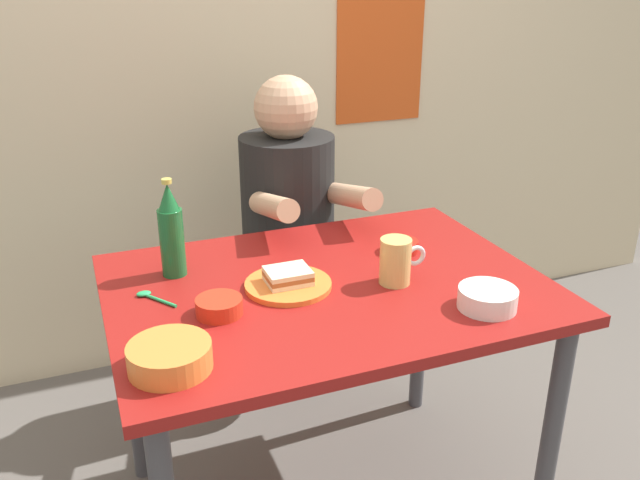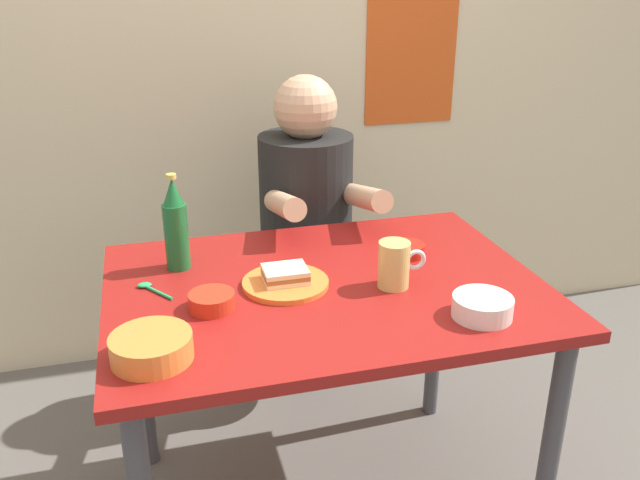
{
  "view_description": "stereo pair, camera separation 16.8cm",
  "coord_description": "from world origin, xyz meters",
  "px_view_note": "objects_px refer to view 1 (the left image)",
  "views": [
    {
      "loc": [
        -0.57,
        -1.41,
        1.49
      ],
      "look_at": [
        0.0,
        0.05,
        0.84
      ],
      "focal_mm": 37.13,
      "sensor_mm": 36.0,
      "label": 1
    },
    {
      "loc": [
        -0.41,
        -1.46,
        1.49
      ],
      "look_at": [
        0.0,
        0.05,
        0.84
      ],
      "focal_mm": 37.13,
      "sensor_mm": 36.0,
      "label": 2
    }
  ],
  "objects_px": {
    "beer_bottle": "(171,232)",
    "plate_orange": "(288,285)",
    "dining_table": "(327,315)",
    "beer_mug": "(396,261)",
    "sandwich": "(288,276)",
    "person_seated": "(289,196)",
    "soup_bowl_orange": "(170,356)",
    "stool": "(290,303)"
  },
  "relations": [
    {
      "from": "beer_bottle",
      "to": "plate_orange",
      "type": "bearing_deg",
      "value": -35.8
    },
    {
      "from": "beer_mug",
      "to": "sandwich",
      "type": "bearing_deg",
      "value": 164.51
    },
    {
      "from": "dining_table",
      "to": "soup_bowl_orange",
      "type": "height_order",
      "value": "soup_bowl_orange"
    },
    {
      "from": "stool",
      "to": "plate_orange",
      "type": "distance_m",
      "value": 0.76
    },
    {
      "from": "dining_table",
      "to": "plate_orange",
      "type": "xyz_separation_m",
      "value": [
        -0.1,
        0.01,
        0.1
      ]
    },
    {
      "from": "beer_bottle",
      "to": "beer_mug",
      "type": "bearing_deg",
      "value": -26.29
    },
    {
      "from": "plate_orange",
      "to": "beer_mug",
      "type": "distance_m",
      "value": 0.28
    },
    {
      "from": "stool",
      "to": "dining_table",
      "type": "bearing_deg",
      "value": -99.72
    },
    {
      "from": "stool",
      "to": "beer_mug",
      "type": "bearing_deg",
      "value": -85.34
    },
    {
      "from": "plate_orange",
      "to": "beer_mug",
      "type": "height_order",
      "value": "beer_mug"
    },
    {
      "from": "plate_orange",
      "to": "person_seated",
      "type": "bearing_deg",
      "value": 70.99
    },
    {
      "from": "person_seated",
      "to": "beer_mug",
      "type": "xyz_separation_m",
      "value": [
        0.06,
        -0.68,
        0.03
      ]
    },
    {
      "from": "beer_mug",
      "to": "stool",
      "type": "bearing_deg",
      "value": 94.66
    },
    {
      "from": "soup_bowl_orange",
      "to": "dining_table",
      "type": "bearing_deg",
      "value": 29.21
    },
    {
      "from": "beer_mug",
      "to": "soup_bowl_orange",
      "type": "height_order",
      "value": "beer_mug"
    },
    {
      "from": "stool",
      "to": "beer_mug",
      "type": "xyz_separation_m",
      "value": [
        0.06,
        -0.69,
        0.45
      ]
    },
    {
      "from": "dining_table",
      "to": "sandwich",
      "type": "bearing_deg",
      "value": 172.59
    },
    {
      "from": "dining_table",
      "to": "soup_bowl_orange",
      "type": "relative_size",
      "value": 6.47
    },
    {
      "from": "stool",
      "to": "beer_mug",
      "type": "distance_m",
      "value": 0.83
    },
    {
      "from": "person_seated",
      "to": "soup_bowl_orange",
      "type": "relative_size",
      "value": 4.23
    },
    {
      "from": "person_seated",
      "to": "plate_orange",
      "type": "distance_m",
      "value": 0.64
    },
    {
      "from": "person_seated",
      "to": "plate_orange",
      "type": "bearing_deg",
      "value": -109.01
    },
    {
      "from": "stool",
      "to": "plate_orange",
      "type": "bearing_deg",
      "value": -108.69
    },
    {
      "from": "sandwich",
      "to": "beer_bottle",
      "type": "xyz_separation_m",
      "value": [
        -0.25,
        0.18,
        0.09
      ]
    },
    {
      "from": "stool",
      "to": "plate_orange",
      "type": "relative_size",
      "value": 2.05
    },
    {
      "from": "dining_table",
      "to": "beer_mug",
      "type": "bearing_deg",
      "value": -20.18
    },
    {
      "from": "dining_table",
      "to": "sandwich",
      "type": "height_order",
      "value": "sandwich"
    },
    {
      "from": "dining_table",
      "to": "sandwich",
      "type": "xyz_separation_m",
      "value": [
        -0.1,
        0.01,
        0.13
      ]
    },
    {
      "from": "dining_table",
      "to": "beer_bottle",
      "type": "xyz_separation_m",
      "value": [
        -0.35,
        0.2,
        0.21
      ]
    },
    {
      "from": "person_seated",
      "to": "beer_mug",
      "type": "relative_size",
      "value": 5.71
    },
    {
      "from": "person_seated",
      "to": "sandwich",
      "type": "height_order",
      "value": "person_seated"
    },
    {
      "from": "sandwich",
      "to": "stool",
      "type": "bearing_deg",
      "value": 71.31
    },
    {
      "from": "beer_bottle",
      "to": "soup_bowl_orange",
      "type": "relative_size",
      "value": 1.54
    },
    {
      "from": "dining_table",
      "to": "plate_orange",
      "type": "relative_size",
      "value": 5.0
    },
    {
      "from": "beer_bottle",
      "to": "sandwich",
      "type": "bearing_deg",
      "value": -35.8
    },
    {
      "from": "dining_table",
      "to": "beer_mug",
      "type": "xyz_separation_m",
      "value": [
        0.16,
        -0.06,
        0.15
      ]
    },
    {
      "from": "stool",
      "to": "beer_bottle",
      "type": "relative_size",
      "value": 1.72
    },
    {
      "from": "sandwich",
      "to": "beer_bottle",
      "type": "distance_m",
      "value": 0.32
    },
    {
      "from": "beer_bottle",
      "to": "soup_bowl_orange",
      "type": "distance_m",
      "value": 0.46
    },
    {
      "from": "stool",
      "to": "person_seated",
      "type": "bearing_deg",
      "value": -90.0
    },
    {
      "from": "dining_table",
      "to": "beer_bottle",
      "type": "relative_size",
      "value": 4.2
    },
    {
      "from": "sandwich",
      "to": "soup_bowl_orange",
      "type": "xyz_separation_m",
      "value": [
        -0.34,
        -0.26,
        -0.0
      ]
    }
  ]
}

